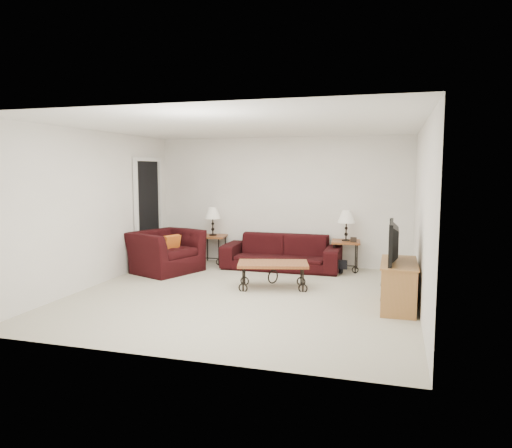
{
  "coord_description": "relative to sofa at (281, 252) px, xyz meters",
  "views": [
    {
      "loc": [
        2.13,
        -6.67,
        1.88
      ],
      "look_at": [
        0.0,
        0.7,
        1.0
      ],
      "focal_mm": 33.52,
      "sensor_mm": 36.0,
      "label": 1
    }
  ],
  "objects": [
    {
      "name": "lamp_right",
      "position": [
        1.18,
        0.18,
        0.52
      ],
      "size": [
        0.34,
        0.34,
        0.56
      ],
      "primitive_type": null,
      "rotation": [
        0.0,
        0.0,
        0.08
      ],
      "color": "black",
      "rests_on": "side_table_right"
    },
    {
      "name": "wall_left",
      "position": [
        -2.62,
        -2.02,
        0.93
      ],
      "size": [
        0.02,
        5.0,
        2.5
      ],
      "primitive_type": "cube",
      "color": "white",
      "rests_on": "ground"
    },
    {
      "name": "wall_back",
      "position": [
        -0.12,
        0.48,
        0.93
      ],
      "size": [
        5.0,
        0.02,
        2.5
      ],
      "primitive_type": "cube",
      "color": "white",
      "rests_on": "ground"
    },
    {
      "name": "photo_frame_right",
      "position": [
        1.33,
        0.03,
        0.29
      ],
      "size": [
        0.11,
        0.03,
        0.09
      ],
      "primitive_type": "cube",
      "rotation": [
        0.0,
        0.0,
        -0.12
      ],
      "color": "black",
      "rests_on": "side_table_right"
    },
    {
      "name": "doorway",
      "position": [
        -2.59,
        -0.37,
        0.7
      ],
      "size": [
        0.08,
        0.94,
        2.04
      ],
      "primitive_type": "cube",
      "color": "black",
      "rests_on": "ground"
    },
    {
      "name": "throw_pillow",
      "position": [
        -1.84,
        -0.89,
        0.2
      ],
      "size": [
        0.21,
        0.35,
        0.34
      ],
      "primitive_type": "cube",
      "rotation": [
        0.0,
        0.0,
        1.18
      ],
      "color": "#D1471A",
      "rests_on": "armchair"
    },
    {
      "name": "armchair",
      "position": [
        -1.99,
        -0.84,
        0.06
      ],
      "size": [
        1.38,
        1.46,
        0.76
      ],
      "primitive_type": "imported",
      "rotation": [
        0.0,
        0.0,
        1.18
      ],
      "color": "black",
      "rests_on": "ground"
    },
    {
      "name": "photo_frame_left",
      "position": [
        -1.61,
        0.03,
        0.29
      ],
      "size": [
        0.11,
        0.05,
        0.09
      ],
      "primitive_type": "cube",
      "rotation": [
        0.0,
        0.0,
        0.31
      ],
      "color": "black",
      "rests_on": "side_table_left"
    },
    {
      "name": "coffee_table",
      "position": [
        0.2,
        -1.47,
        -0.12
      ],
      "size": [
        1.21,
        0.85,
        0.41
      ],
      "primitive_type": "cube",
      "rotation": [
        0.0,
        0.0,
        0.25
      ],
      "color": "brown",
      "rests_on": "ground"
    },
    {
      "name": "side_table_right",
      "position": [
        1.18,
        0.18,
        -0.04
      ],
      "size": [
        0.56,
        0.56,
        0.56
      ],
      "primitive_type": "cube",
      "rotation": [
        0.0,
        0.0,
        0.08
      ],
      "color": "brown",
      "rests_on": "ground"
    },
    {
      "name": "wall_front",
      "position": [
        -0.12,
        -4.52,
        0.93
      ],
      "size": [
        5.0,
        0.02,
        2.5
      ],
      "primitive_type": "cube",
      "color": "white",
      "rests_on": "ground"
    },
    {
      "name": "side_table_left",
      "position": [
        -1.46,
        0.18,
        -0.04
      ],
      "size": [
        0.58,
        0.58,
        0.56
      ],
      "primitive_type": "cube",
      "rotation": [
        0.0,
        0.0,
        0.13
      ],
      "color": "brown",
      "rests_on": "ground"
    },
    {
      "name": "ground",
      "position": [
        -0.12,
        -2.02,
        -0.32
      ],
      "size": [
        5.0,
        5.0,
        0.0
      ],
      "primitive_type": "plane",
      "color": "#BAB59F",
      "rests_on": "ground"
    },
    {
      "name": "ceiling",
      "position": [
        -0.12,
        -2.02,
        2.18
      ],
      "size": [
        5.0,
        5.0,
        0.0
      ],
      "primitive_type": "plane",
      "color": "white",
      "rests_on": "wall_back"
    },
    {
      "name": "tv_stand",
      "position": [
        2.11,
        -2.06,
        -0.0
      ],
      "size": [
        0.44,
        1.06,
        0.64
      ],
      "primitive_type": "cube",
      "color": "#A2653C",
      "rests_on": "ground"
    },
    {
      "name": "backpack",
      "position": [
        1.13,
        -0.14,
        -0.08
      ],
      "size": [
        0.4,
        0.32,
        0.49
      ],
      "primitive_type": "ellipsoid",
      "rotation": [
        0.0,
        0.0,
        -0.08
      ],
      "color": "black",
      "rests_on": "ground"
    },
    {
      "name": "television",
      "position": [
        2.09,
        -2.06,
        0.59
      ],
      "size": [
        0.12,
        0.95,
        0.55
      ],
      "primitive_type": "imported",
      "rotation": [
        0.0,
        0.0,
        -1.57
      ],
      "color": "black",
      "rests_on": "tv_stand"
    },
    {
      "name": "wall_right",
      "position": [
        2.38,
        -2.02,
        0.93
      ],
      "size": [
        0.02,
        5.0,
        2.5
      ],
      "primitive_type": "cube",
      "color": "white",
      "rests_on": "ground"
    },
    {
      "name": "sofa",
      "position": [
        0.0,
        0.0,
        0.0
      ],
      "size": [
        2.2,
        0.86,
        0.64
      ],
      "primitive_type": "imported",
      "color": "black",
      "rests_on": "ground"
    },
    {
      "name": "lamp_left",
      "position": [
        -1.46,
        0.18,
        0.52
      ],
      "size": [
        0.36,
        0.36,
        0.56
      ],
      "primitive_type": null,
      "rotation": [
        0.0,
        0.0,
        0.13
      ],
      "color": "black",
      "rests_on": "side_table_left"
    }
  ]
}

